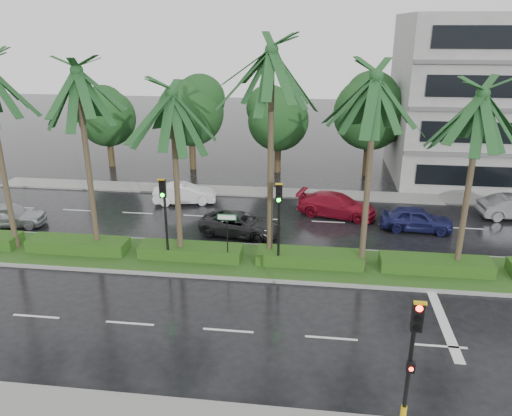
# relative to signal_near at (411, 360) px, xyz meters

# --- Properties ---
(ground) EXTENTS (120.00, 120.00, 0.00)m
(ground) POSITION_rel_signal_near_xyz_m (-6.00, 9.39, -2.50)
(ground) COLOR black
(ground) RESTS_ON ground
(far_sidewalk) EXTENTS (40.00, 2.00, 0.12)m
(far_sidewalk) POSITION_rel_signal_near_xyz_m (-6.00, 21.39, -2.44)
(far_sidewalk) COLOR gray
(far_sidewalk) RESTS_ON ground
(median) EXTENTS (36.00, 4.00, 0.15)m
(median) POSITION_rel_signal_near_xyz_m (-6.00, 10.39, -2.42)
(median) COLOR gray
(median) RESTS_ON ground
(hedge) EXTENTS (35.20, 1.40, 0.60)m
(hedge) POSITION_rel_signal_near_xyz_m (-6.00, 10.39, -2.05)
(hedge) COLOR #1E4212
(hedge) RESTS_ON median
(lane_markings) EXTENTS (34.00, 13.06, 0.01)m
(lane_markings) POSITION_rel_signal_near_xyz_m (-2.96, 8.96, -2.50)
(lane_markings) COLOR silver
(lane_markings) RESTS_ON ground
(palm_row) EXTENTS (26.30, 4.20, 10.88)m
(palm_row) POSITION_rel_signal_near_xyz_m (-7.25, 10.41, 6.00)
(palm_row) COLOR #3E3323
(palm_row) RESTS_ON median
(signal_near) EXTENTS (0.34, 0.45, 4.36)m
(signal_near) POSITION_rel_signal_near_xyz_m (0.00, 0.00, 0.00)
(signal_near) COLOR black
(signal_near) RESTS_ON near_sidewalk
(signal_median_left) EXTENTS (0.34, 0.42, 4.36)m
(signal_median_left) POSITION_rel_signal_near_xyz_m (-10.00, 9.69, 0.49)
(signal_median_left) COLOR black
(signal_median_left) RESTS_ON median
(signal_median_right) EXTENTS (0.34, 0.42, 4.36)m
(signal_median_right) POSITION_rel_signal_near_xyz_m (-4.50, 9.69, 0.49)
(signal_median_right) COLOR black
(signal_median_right) RESTS_ON median
(street_sign) EXTENTS (0.95, 0.09, 2.60)m
(street_sign) POSITION_rel_signal_near_xyz_m (-7.00, 9.87, -0.38)
(street_sign) COLOR black
(street_sign) RESTS_ON median
(bg_trees) EXTENTS (32.79, 5.56, 8.03)m
(bg_trees) POSITION_rel_signal_near_xyz_m (-5.23, 26.98, 2.25)
(bg_trees) COLOR #3A2E1A
(bg_trees) RESTS_ON ground
(building) EXTENTS (16.00, 10.00, 12.00)m
(building) POSITION_rel_signal_near_xyz_m (11.00, 27.39, 3.50)
(building) COLOR gray
(building) RESTS_ON ground
(car_silver) EXTENTS (2.35, 4.34, 1.40)m
(car_silver) POSITION_rel_signal_near_xyz_m (-20.72, 13.39, -1.80)
(car_silver) COLOR #9DA0A4
(car_silver) RESTS_ON ground
(car_white) EXTENTS (2.24, 4.31, 1.35)m
(car_white) POSITION_rel_signal_near_xyz_m (-11.50, 18.60, -1.83)
(car_white) COLOR white
(car_white) RESTS_ON ground
(car_darkgrey) EXTENTS (2.90, 4.89, 1.27)m
(car_darkgrey) POSITION_rel_signal_near_xyz_m (-7.00, 13.84, -1.87)
(car_darkgrey) COLOR black
(car_darkgrey) RESTS_ON ground
(car_red) EXTENTS (3.17, 5.25, 1.42)m
(car_red) POSITION_rel_signal_near_xyz_m (-1.50, 17.53, -1.79)
(car_red) COLOR maroon
(car_red) RESTS_ON ground
(car_blue) EXTENTS (1.96, 4.20, 1.39)m
(car_blue) POSITION_rel_signal_near_xyz_m (3.00, 15.77, -1.81)
(car_blue) COLOR navy
(car_blue) RESTS_ON ground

